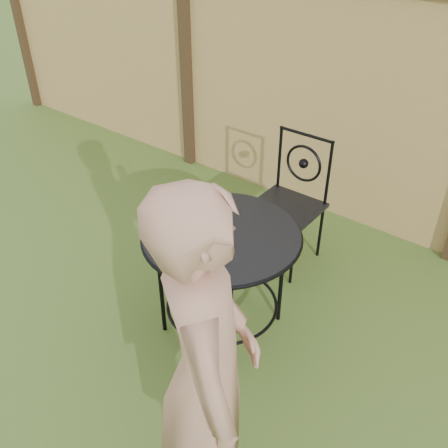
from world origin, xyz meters
name	(u,v)px	position (x,y,z in m)	size (l,w,h in m)	color
ground	(122,349)	(0.00, 0.00, 0.00)	(60.00, 60.00, 0.00)	#304D19
fence	(314,99)	(0.00, 2.19, 0.95)	(8.00, 0.12, 1.90)	tan
patio_table	(222,252)	(0.35, 0.55, 0.59)	(0.92, 0.92, 0.72)	black
patio_chair	(290,199)	(0.29, 1.42, 0.50)	(0.46, 0.46, 0.95)	black
diner	(207,373)	(0.96, -0.33, 0.83)	(0.61, 0.40, 1.66)	#AD7962
salad_plate	(200,244)	(0.33, 0.38, 0.74)	(0.27, 0.27, 0.02)	#4A0A10
salad	(199,236)	(0.33, 0.38, 0.79)	(0.21, 0.21, 0.08)	#235614
fork	(200,217)	(0.34, 0.38, 0.92)	(0.01, 0.01, 0.18)	silver
drinking_glass	(168,207)	(0.01, 0.48, 0.79)	(0.08, 0.08, 0.14)	#0C6791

